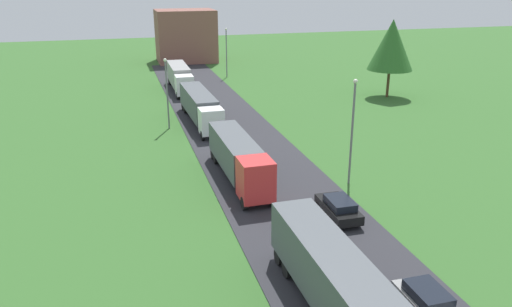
# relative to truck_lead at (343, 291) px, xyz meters

# --- Properties ---
(road) EXTENTS (10.00, 140.00, 0.06)m
(road) POSITION_rel_truck_lead_xyz_m (2.19, 7.85, -2.13)
(road) COLOR #2B2B30
(road) RESTS_ON ground
(lane_marking_centre) EXTENTS (0.16, 119.07, 0.01)m
(lane_marking_centre) POSITION_rel_truck_lead_xyz_m (2.19, 2.50, -2.09)
(lane_marking_centre) COLOR white
(lane_marking_centre) RESTS_ON road
(truck_lead) EXTENTS (2.62, 14.50, 3.60)m
(truck_lead) POSITION_rel_truck_lead_xyz_m (0.00, 0.00, 0.00)
(truck_lead) COLOR red
(truck_lead) RESTS_ON road
(truck_second) EXTENTS (2.62, 12.45, 3.55)m
(truck_second) POSITION_rel_truck_lead_xyz_m (-0.29, 19.40, -0.08)
(truck_second) COLOR red
(truck_second) RESTS_ON road
(truck_third) EXTENTS (2.77, 14.12, 3.44)m
(truck_third) POSITION_rel_truck_lead_xyz_m (-0.43, 37.33, -0.10)
(truck_third) COLOR white
(truck_third) RESTS_ON road
(truck_fourth) EXTENTS (2.57, 12.42, 3.56)m
(truck_fourth) POSITION_rel_truck_lead_xyz_m (-0.41, 55.16, -0.07)
(truck_fourth) COLOR white
(truck_fourth) RESTS_ON road
(car_second) EXTENTS (1.93, 4.16, 1.46)m
(car_second) POSITION_rel_truck_lead_xyz_m (4.61, -0.39, -1.33)
(car_second) COLOR gray
(car_second) RESTS_ON road
(car_third) EXTENTS (1.97, 4.39, 1.51)m
(car_third) POSITION_rel_truck_lead_xyz_m (4.79, 10.70, -1.31)
(car_third) COLOR black
(car_third) RESTS_ON road
(lamppost_second) EXTENTS (0.36, 0.36, 8.73)m
(lamppost_second) POSITION_rel_truck_lead_xyz_m (8.30, 16.29, 2.69)
(lamppost_second) COLOR slate
(lamppost_second) RESTS_ON ground
(lamppost_third) EXTENTS (0.36, 0.36, 7.84)m
(lamppost_third) POSITION_rel_truck_lead_xyz_m (-4.23, 36.07, 2.24)
(lamppost_third) COLOR slate
(lamppost_third) RESTS_ON ground
(lamppost_fourth) EXTENTS (0.36, 0.36, 8.07)m
(lamppost_fourth) POSITION_rel_truck_lead_xyz_m (8.52, 63.22, 2.35)
(lamppost_fourth) COLOR slate
(lamppost_fourth) RESTS_ON ground
(tree_maple) EXTENTS (6.20, 6.20, 10.69)m
(tree_maple) POSITION_rel_truck_lead_xyz_m (27.11, 43.02, 5.11)
(tree_maple) COLOR #513823
(tree_maple) RESTS_ON ground
(distant_building) EXTENTS (11.18, 8.77, 9.91)m
(distant_building) POSITION_rel_truck_lead_xyz_m (4.38, 81.16, 2.80)
(distant_building) COLOR brown
(distant_building) RESTS_ON ground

